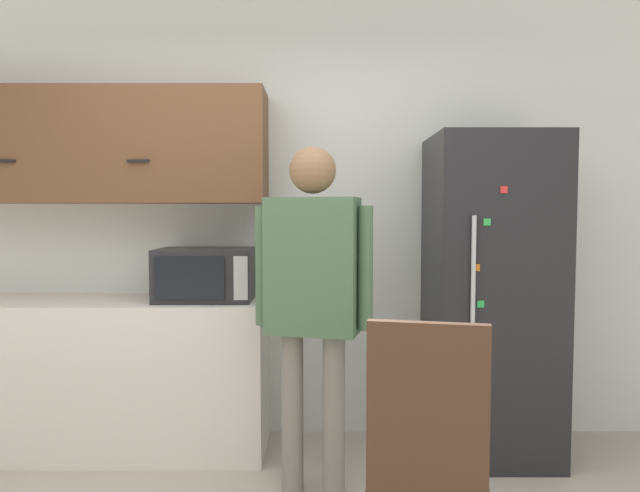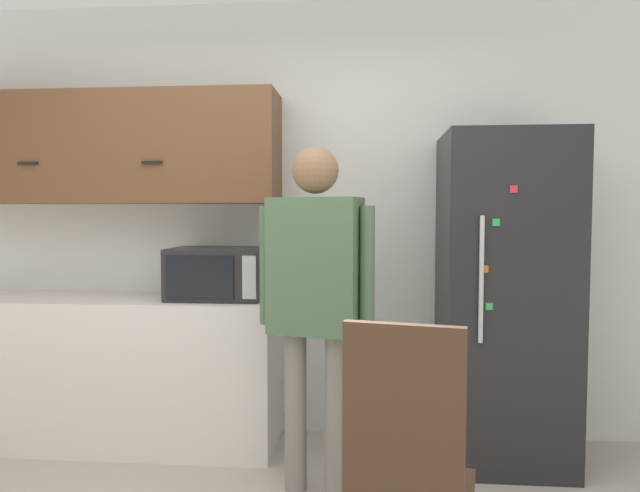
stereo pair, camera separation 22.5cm
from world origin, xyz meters
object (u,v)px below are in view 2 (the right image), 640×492
at_px(microwave, 218,273).
at_px(chair, 407,470).
at_px(person, 315,283).
at_px(refrigerator, 504,299).

relative_size(microwave, chair, 0.51).
xyz_separation_m(microwave, person, (0.63, -0.52, 0.01)).
height_order(microwave, person, person).
bearing_deg(refrigerator, chair, -113.72).
distance_m(microwave, chair, 1.85).
bearing_deg(person, chair, -53.96).
bearing_deg(person, microwave, 154.57).
bearing_deg(microwave, chair, -55.39).
xyz_separation_m(refrigerator, chair, (-0.63, -1.43, -0.35)).
relative_size(microwave, refrigerator, 0.30).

